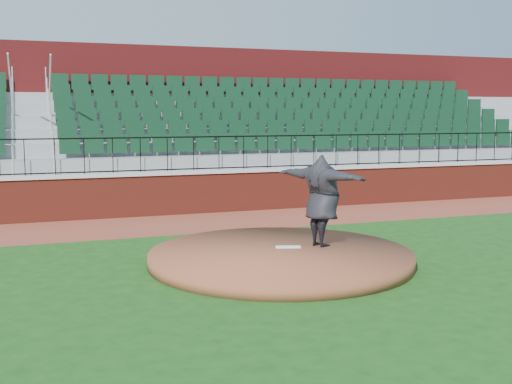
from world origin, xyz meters
TOP-DOWN VIEW (x-y plane):
  - ground at (0.00, 0.00)m, footprint 90.00×90.00m
  - warning_track at (0.00, 5.40)m, footprint 34.00×3.20m
  - field_wall at (0.00, 7.00)m, footprint 34.00×0.35m
  - wall_cap at (0.00, 7.00)m, footprint 34.00×0.45m
  - wall_railing at (0.00, 7.00)m, footprint 34.00×0.05m
  - seating_stands at (0.00, 9.72)m, footprint 34.00×5.10m
  - concourse_wall at (0.00, 12.52)m, footprint 34.00×0.50m
  - pitchers_mound at (0.07, 0.22)m, footprint 5.30×5.30m
  - pitching_rubber at (0.33, 0.46)m, footprint 0.53×0.28m
  - pitcher at (1.06, 0.39)m, footprint 1.51×2.41m

SIDE VIEW (x-z plane):
  - ground at x=0.00m, z-range 0.00..0.00m
  - warning_track at x=0.00m, z-range 0.00..0.01m
  - pitchers_mound at x=0.07m, z-range 0.00..0.25m
  - pitching_rubber at x=0.33m, z-range 0.25..0.28m
  - field_wall at x=0.00m, z-range 0.00..1.20m
  - pitcher at x=1.06m, z-range 0.25..2.16m
  - wall_cap at x=0.00m, z-range 1.20..1.30m
  - wall_railing at x=0.00m, z-range 1.30..2.30m
  - seating_stands at x=0.00m, z-range 0.00..4.60m
  - concourse_wall at x=0.00m, z-range 0.00..5.50m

